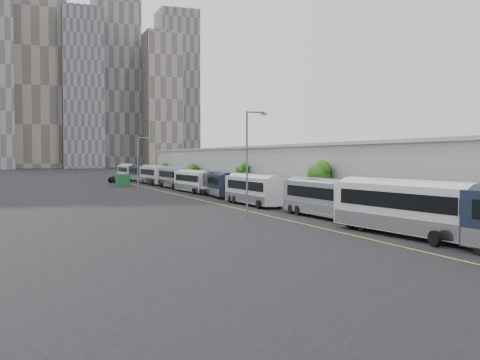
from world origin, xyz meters
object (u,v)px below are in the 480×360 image
bus_4 (254,192)px  shipping_container (123,180)px  bus_2 (405,213)px  street_lamp_far (139,160)px  bus_7 (174,179)px  street_lamp_near (249,157)px  bus_6 (193,183)px  bus_3 (325,202)px  bus_8 (153,176)px  bus_5 (218,186)px  suv (120,179)px  bus_10 (128,173)px  bus_9 (143,175)px

bus_4 → shipping_container: bearing=96.4°
bus_2 → street_lamp_far: street_lamp_far is taller
bus_2 → bus_7: bearing=83.8°
bus_2 → street_lamp_near: bearing=104.2°
bus_6 → shipping_container: bus_6 is taller
bus_2 → bus_3: 13.37m
bus_2 → bus_6: bus_2 is taller
bus_7 → shipping_container: bearing=125.8°
bus_8 → bus_5: bearing=-90.9°
street_lamp_far → suv: size_ratio=1.47×
bus_5 → street_lamp_far: street_lamp_far is taller
bus_10 → street_lamp_far: (-6.57, -48.14, 3.52)m
bus_7 → suv: (-5.63, 24.20, -0.80)m
bus_7 → street_lamp_far: bearing=-142.8°
bus_2 → street_lamp_far: bearing=90.3°
bus_7 → bus_9: 28.90m
bus_4 → bus_9: (0.97, 69.75, 0.14)m
bus_3 → bus_4: size_ratio=1.00×
bus_3 → bus_4: bearing=91.8°
bus_3 → bus_8: bus_8 is taller
bus_3 → bus_6: 42.67m
bus_2 → street_lamp_far: size_ratio=1.55×
bus_9 → bus_2: bearing=-95.5°
bus_5 → street_lamp_near: (-6.71, -29.00, 4.17)m
bus_10 → street_lamp_near: bearing=-94.1°
bus_4 → suv: (-4.77, 65.05, -0.67)m
bus_4 → street_lamp_far: bearing=99.5°
bus_4 → street_lamp_near: 14.88m
bus_6 → bus_9: size_ratio=0.90×
bus_9 → bus_6: bearing=-95.6°
street_lamp_near → suv: size_ratio=1.62×
bus_7 → shipping_container: (-7.49, 10.16, -0.47)m
bus_3 → shipping_container: (-7.43, 66.71, -0.35)m
bus_7 → bus_8: (-0.36, 15.51, 0.00)m
bus_3 → bus_9: (0.16, 85.45, 0.13)m
bus_5 → bus_7: size_ratio=0.91×
suv → bus_6: bearing=-106.4°
bus_10 → bus_9: bearing=-86.7°
bus_5 → street_lamp_near: street_lamp_near is taller
bus_2 → bus_7: bus_2 is taller
bus_2 → bus_8: bus_2 is taller
bus_5 → bus_9: 53.84m
bus_3 → bus_10: bearing=89.3°
bus_3 → street_lamp_far: 51.47m
bus_2 → suv: bearing=87.4°
street_lamp_near → bus_7: bearing=83.0°
bus_3 → bus_10: (-0.78, 98.96, 0.12)m
shipping_container → street_lamp_far: bearing=-84.7°
bus_4 → bus_9: bus_9 is taller
bus_5 → bus_7: bus_7 is taller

